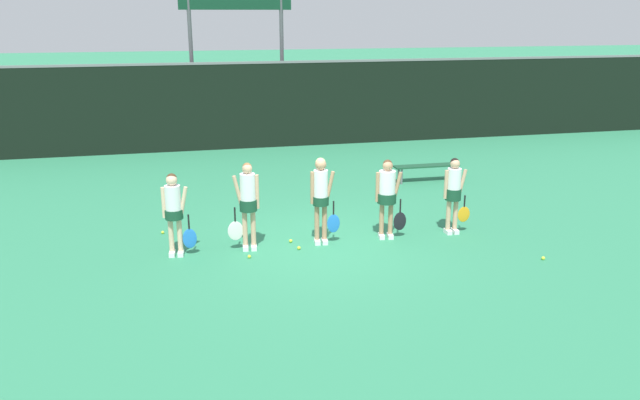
# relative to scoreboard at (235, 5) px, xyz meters

# --- Properties ---
(ground_plane) EXTENTS (140.00, 140.00, 0.00)m
(ground_plane) POSITION_rel_scoreboard_xyz_m (0.51, -11.05, -4.84)
(ground_plane) COLOR #2D7F56
(fence_windscreen) EXTENTS (60.00, 0.08, 3.00)m
(fence_windscreen) POSITION_rel_scoreboard_xyz_m (0.51, -1.20, -3.32)
(fence_windscreen) COLOR black
(fence_windscreen) RESTS_ON ground_plane
(scoreboard) EXTENTS (3.92, 0.15, 6.14)m
(scoreboard) POSITION_rel_scoreboard_xyz_m (0.00, 0.00, 0.00)
(scoreboard) COLOR #515156
(scoreboard) RESTS_ON ground_plane
(bench_courtside) EXTENTS (1.89, 0.38, 0.48)m
(bench_courtside) POSITION_rel_scoreboard_xyz_m (4.51, -6.86, -4.42)
(bench_courtside) COLOR #19472D
(bench_courtside) RESTS_ON ground_plane
(player_0) EXTENTS (0.62, 0.35, 1.66)m
(player_0) POSITION_rel_scoreboard_xyz_m (-2.43, -11.00, -3.86)
(player_0) COLOR beige
(player_0) RESTS_ON ground_plane
(player_1) EXTENTS (0.65, 0.35, 1.79)m
(player_1) POSITION_rel_scoreboard_xyz_m (-1.00, -11.00, -3.79)
(player_1) COLOR tan
(player_1) RESTS_ON ground_plane
(player_2) EXTENTS (0.61, 0.33, 1.81)m
(player_2) POSITION_rel_scoreboard_xyz_m (0.49, -10.99, -3.76)
(player_2) COLOR tan
(player_2) RESTS_ON ground_plane
(player_3) EXTENTS (0.67, 0.40, 1.69)m
(player_3) POSITION_rel_scoreboard_xyz_m (1.91, -10.99, -3.83)
(player_3) COLOR tan
(player_3) RESTS_ON ground_plane
(player_4) EXTENTS (0.62, 0.34, 1.66)m
(player_4) POSITION_rel_scoreboard_xyz_m (3.39, -11.02, -3.87)
(player_4) COLOR tan
(player_4) RESTS_ON ground_plane
(tennis_ball_0) EXTENTS (0.07, 0.07, 0.07)m
(tennis_ball_0) POSITION_rel_scoreboard_xyz_m (-1.06, -11.49, -4.80)
(tennis_ball_0) COLOR #CCE033
(tennis_ball_0) RESTS_ON ground_plane
(tennis_ball_1) EXTENTS (0.07, 0.07, 0.07)m
(tennis_ball_1) POSITION_rel_scoreboard_xyz_m (4.48, -12.87, -4.80)
(tennis_ball_1) COLOR #CCE033
(tennis_ball_1) RESTS_ON ground_plane
(tennis_ball_2) EXTENTS (0.07, 0.07, 0.07)m
(tennis_ball_2) POSITION_rel_scoreboard_xyz_m (-0.12, -10.82, -4.80)
(tennis_ball_2) COLOR #CCE033
(tennis_ball_2) RESTS_ON ground_plane
(tennis_ball_3) EXTENTS (0.07, 0.07, 0.07)m
(tennis_ball_3) POSITION_rel_scoreboard_xyz_m (-0.03, -11.26, -4.80)
(tennis_ball_3) COLOR #CCE033
(tennis_ball_3) RESTS_ON ground_plane
(tennis_ball_4) EXTENTS (0.07, 0.07, 0.07)m
(tennis_ball_4) POSITION_rel_scoreboard_xyz_m (-2.72, -9.67, -4.80)
(tennis_ball_4) COLOR #CCE033
(tennis_ball_4) RESTS_ON ground_plane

